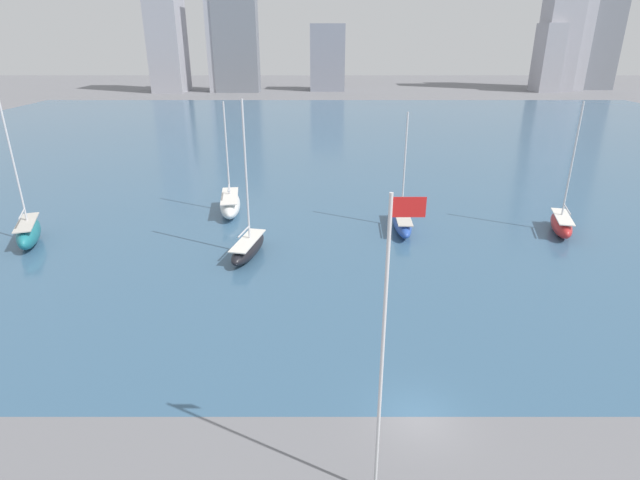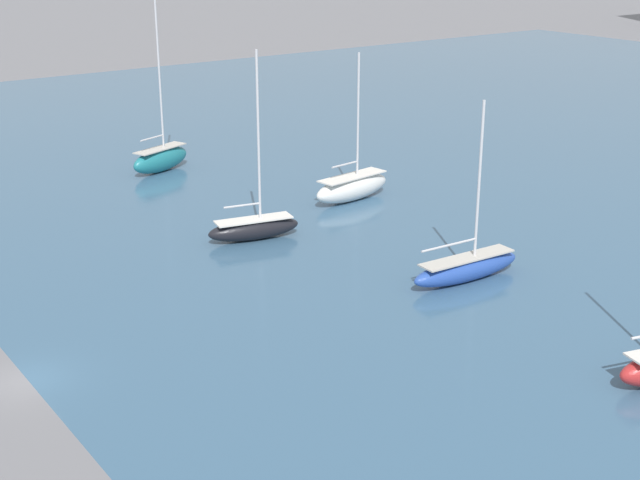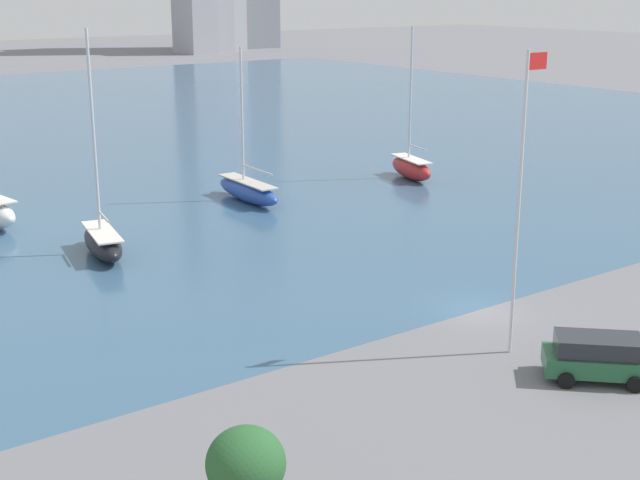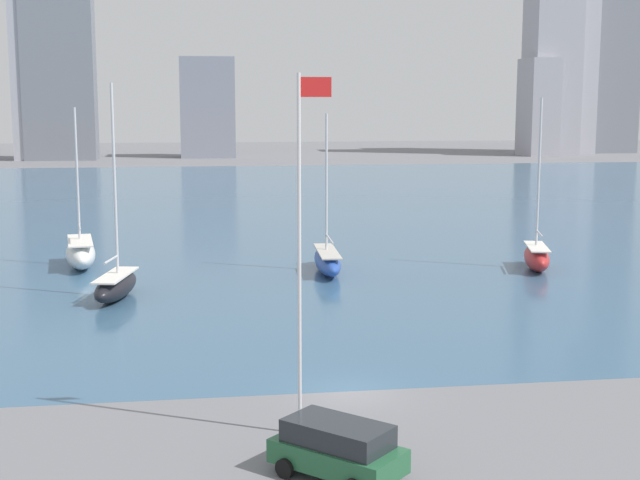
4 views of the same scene
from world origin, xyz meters
The scene contains 9 objects.
ground_plane centered at (0.00, 0.00, 0.00)m, with size 500.00×500.00×0.00m, color slate.
harbor_water centered at (0.00, 70.00, 0.00)m, with size 180.00×140.00×0.00m.
flag_pole centered at (-2.64, -4.58, 7.15)m, with size 1.24×0.14×13.30m.
distant_city_skyline centered at (26.96, 169.48, 23.56)m, with size 167.12×19.69×65.04m.
sailboat_blue centered at (3.23, 27.04, 0.91)m, with size 2.14×8.46×11.51m.
sailboat_white centered at (-14.86, 31.82, 1.12)m, with size 3.19×8.00×11.94m.
sailboat_red centered at (18.78, 25.88, 1.03)m, with size 3.27×6.52×12.64m.
sailboat_black centered at (-11.35, 20.22, 0.94)m, with size 3.21×7.04×13.48m.
sailboat_teal centered at (-32.19, 23.09, 1.27)m, with size 4.05×6.91×16.31m.
Camera 1 is at (-5.02, -20.20, 17.97)m, focal length 28.00 mm.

